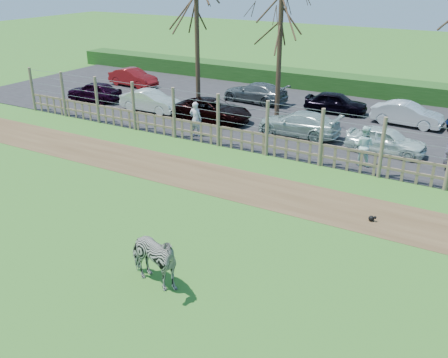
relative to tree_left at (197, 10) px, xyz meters
The scene contains 20 objects.
ground 15.17m from the tree_left, 62.53° to the right, with size 120.00×120.00×0.00m, color #519635.
dirt_strip 11.74m from the tree_left, 50.91° to the right, with size 34.00×2.80×0.01m, color brown.
asphalt 8.81m from the tree_left, 17.10° to the left, with size 44.00×13.00×0.04m, color #232326.
hedge 12.20m from the tree_left, 54.16° to the left, with size 46.00×2.00×1.10m, color #1E4716.
fence 9.25m from the tree_left, 34.70° to the right, with size 30.16×0.16×2.50m.
tree_left is the anchor object (origin of this frame).
tree_mid 4.67m from the tree_left, 12.53° to the left, with size 4.80×4.80×6.83m.
zebra 17.69m from the tree_left, 61.28° to the right, with size 0.87×1.91×1.62m, color gray.
visitor_a 6.52m from the tree_left, 58.83° to the right, with size 0.63×0.41×1.72m, color silver.
visitor_b 12.13m from the tree_left, 18.92° to the right, with size 0.84×0.65×1.72m, color silver.
crow 15.86m from the tree_left, 34.41° to the right, with size 0.26×0.19×0.21m.
car_0 8.60m from the tree_left, behind, with size 1.42×3.52×1.20m, color black.
car_1 5.69m from the tree_left, 150.23° to the right, with size 1.27×3.64×1.20m, color silver.
car_2 5.41m from the tree_left, 35.93° to the right, with size 1.99×4.32×1.20m, color black.
car_3 8.42m from the tree_left, 10.30° to the right, with size 1.68×4.13×1.20m, color #ACC3BA.
car_4 12.23m from the tree_left, ahead, with size 1.42×3.52×1.20m, color silver.
car_7 9.56m from the tree_left, 156.67° to the left, with size 1.27×3.64×1.20m, color maroon.
car_9 6.39m from the tree_left, 62.05° to the left, with size 1.68×4.13×1.20m, color #515A5C.
car_10 9.31m from the tree_left, 27.65° to the left, with size 1.42×3.52×1.20m, color black.
car_11 12.48m from the tree_left, 16.34° to the left, with size 1.27×3.64×1.20m, color silver.
Camera 1 is at (8.88, -11.10, 7.88)m, focal length 40.00 mm.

